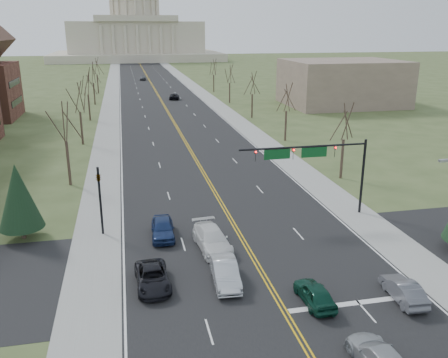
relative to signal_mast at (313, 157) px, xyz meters
name	(u,v)px	position (x,y,z in m)	size (l,w,h in m)	color
ground	(280,303)	(-7.45, -13.50, -5.76)	(600.00, 600.00, 0.00)	#3D4C26
road	(156,91)	(-7.45, 96.50, -5.76)	(20.00, 380.00, 0.01)	black
cross_road	(255,261)	(-7.45, -7.50, -5.76)	(120.00, 14.00, 0.01)	black
sidewalk_left	(112,92)	(-19.45, 96.50, -5.75)	(4.00, 380.00, 0.03)	gray
sidewalk_right	(198,90)	(4.55, 96.50, -5.75)	(4.00, 380.00, 0.03)	gray
center_line	(156,91)	(-7.45, 96.50, -5.75)	(0.42, 380.00, 0.01)	gold
edge_line_left	(120,92)	(-17.25, 96.50, -5.75)	(0.15, 380.00, 0.01)	silver
edge_line_right	(190,90)	(2.35, 96.50, -5.75)	(0.15, 380.00, 0.01)	silver
stop_bar	(358,303)	(-2.45, -14.50, -5.75)	(9.50, 0.50, 0.01)	silver
capitol	(136,33)	(-7.45, 236.41, 8.44)	(90.00, 60.00, 50.00)	beige
signal_mast	(313,157)	(0.00, 0.00, 0.00)	(12.12, 0.44, 7.20)	black
signal_left	(100,193)	(-18.95, 0.00, -2.05)	(0.32, 0.36, 6.00)	black
tree_r_0	(345,123)	(8.05, 10.50, 0.79)	(3.74, 3.74, 8.50)	#34261F
tree_l_0	(64,124)	(-22.95, 14.50, 1.18)	(3.96, 3.96, 9.00)	#34261F
tree_r_1	(287,99)	(8.05, 30.50, 0.79)	(3.74, 3.74, 8.50)	#34261F
tree_l_1	(79,99)	(-22.95, 34.50, 1.18)	(3.96, 3.96, 9.00)	#34261F
tree_r_2	(252,84)	(8.05, 50.50, 0.79)	(3.74, 3.74, 8.50)	#34261F
tree_l_2	(87,84)	(-22.95, 54.50, 1.18)	(3.96, 3.96, 9.00)	#34261F
tree_r_3	(230,75)	(8.05, 70.50, 0.79)	(3.74, 3.74, 8.50)	#34261F
tree_l_3	(93,74)	(-22.95, 74.50, 1.18)	(3.96, 3.96, 9.00)	#34261F
tree_r_4	(214,68)	(8.05, 90.50, 0.79)	(3.74, 3.74, 8.50)	#34261F
tree_l_4	(96,67)	(-22.95, 94.50, 1.18)	(3.96, 3.96, 9.00)	#34261F
conifer_l	(18,196)	(-25.45, 0.50, -2.02)	(3.64, 3.64, 6.50)	#34261F
bldg_right_mass	(342,83)	(32.55, 62.50, -0.76)	(25.00, 20.00, 10.00)	#715E50
car_nb_inner_lead	(315,293)	(-5.26, -13.93, -5.06)	(1.64, 4.07, 1.39)	#0C3829
car_nb_outer_lead	(403,290)	(0.54, -14.73, -5.06)	(1.46, 4.19, 1.38)	#575960
car_nb_inner_second	(380,358)	(-4.39, -20.54, -5.04)	(1.99, 4.90, 1.42)	#A7AAAF
car_sb_inner_lead	(225,273)	(-10.35, -10.24, -4.96)	(1.67, 4.78, 1.58)	#B0B3B9
car_sb_outer_lead	(153,278)	(-15.32, -9.68, -5.08)	(2.22, 4.82, 1.34)	black
car_sb_inner_second	(212,239)	(-10.26, -4.74, -4.93)	(2.31, 5.68, 1.65)	silver
car_sb_outer_second	(163,228)	(-13.94, -1.73, -4.95)	(1.89, 4.71, 1.60)	navy
car_far_nb	(174,96)	(-4.08, 79.30, -5.04)	(2.34, 5.07, 1.41)	black
car_far_sb	(143,78)	(-9.55, 126.13, -4.98)	(1.81, 4.51, 1.54)	#4C4E54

